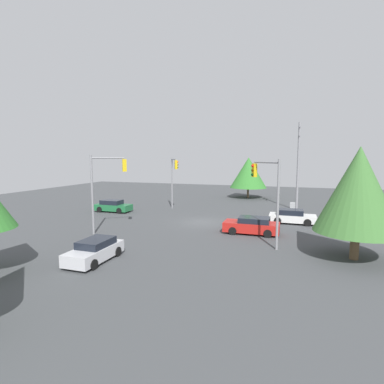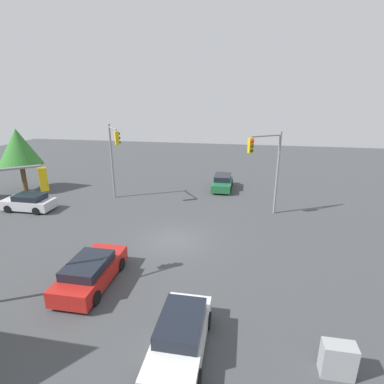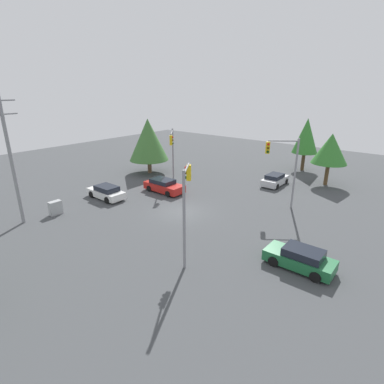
{
  "view_description": "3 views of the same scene",
  "coord_description": "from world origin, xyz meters",
  "px_view_note": "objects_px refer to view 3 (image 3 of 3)",
  "views": [
    {
      "loc": [
        28.15,
        8.28,
        6.45
      ],
      "look_at": [
        0.4,
        -0.98,
        3.04
      ],
      "focal_mm": 28.0,
      "sensor_mm": 36.0,
      "label": 1
    },
    {
      "loc": [
        -4.19,
        16.98,
        9.07
      ],
      "look_at": [
        -0.91,
        -1.36,
        2.94
      ],
      "focal_mm": 28.0,
      "sensor_mm": 36.0,
      "label": 2
    },
    {
      "loc": [
        -19.19,
        -16.8,
        10.92
      ],
      "look_at": [
        -1.03,
        -2.0,
        2.68
      ],
      "focal_mm": 28.0,
      "sensor_mm": 36.0,
      "label": 3
    }
  ],
  "objects_px": {
    "electrical_cabinet": "(56,208)",
    "traffic_signal_cross": "(285,162)",
    "traffic_signal_aux": "(186,198)",
    "sedan_green": "(300,258)",
    "sedan_white": "(106,192)",
    "traffic_signal_main": "(172,148)",
    "sedan_red": "(164,186)",
    "sedan_silver": "(275,180)"
  },
  "relations": [
    {
      "from": "sedan_red",
      "to": "sedan_silver",
      "type": "distance_m",
      "value": 13.02
    },
    {
      "from": "sedan_red",
      "to": "sedan_silver",
      "type": "xyz_separation_m",
      "value": [
        9.92,
        -8.43,
        -0.04
      ]
    },
    {
      "from": "traffic_signal_main",
      "to": "traffic_signal_aux",
      "type": "relative_size",
      "value": 0.98
    },
    {
      "from": "traffic_signal_cross",
      "to": "traffic_signal_aux",
      "type": "distance_m",
      "value": 12.67
    },
    {
      "from": "sedan_green",
      "to": "electrical_cabinet",
      "type": "relative_size",
      "value": 3.41
    },
    {
      "from": "sedan_green",
      "to": "traffic_signal_main",
      "type": "bearing_deg",
      "value": 66.14
    },
    {
      "from": "sedan_silver",
      "to": "sedan_green",
      "type": "xyz_separation_m",
      "value": [
        -15.05,
        -8.54,
        0.02
      ]
    },
    {
      "from": "sedan_red",
      "to": "sedan_green",
      "type": "bearing_deg",
      "value": 73.16
    },
    {
      "from": "traffic_signal_aux",
      "to": "traffic_signal_cross",
      "type": "bearing_deg",
      "value": -38.25
    },
    {
      "from": "sedan_white",
      "to": "sedan_green",
      "type": "height_order",
      "value": "sedan_green"
    },
    {
      "from": "traffic_signal_cross",
      "to": "electrical_cabinet",
      "type": "height_order",
      "value": "traffic_signal_cross"
    },
    {
      "from": "sedan_white",
      "to": "sedan_green",
      "type": "relative_size",
      "value": 1.02
    },
    {
      "from": "traffic_signal_aux",
      "to": "sedan_silver",
      "type": "bearing_deg",
      "value": -26.37
    },
    {
      "from": "sedan_red",
      "to": "sedan_silver",
      "type": "bearing_deg",
      "value": 139.64
    },
    {
      "from": "sedan_red",
      "to": "traffic_signal_cross",
      "type": "height_order",
      "value": "traffic_signal_cross"
    },
    {
      "from": "sedan_silver",
      "to": "electrical_cabinet",
      "type": "relative_size",
      "value": 3.25
    },
    {
      "from": "traffic_signal_main",
      "to": "traffic_signal_cross",
      "type": "bearing_deg",
      "value": 53.88
    },
    {
      "from": "sedan_red",
      "to": "traffic_signal_aux",
      "type": "bearing_deg",
      "value": 50.33
    },
    {
      "from": "sedan_silver",
      "to": "traffic_signal_cross",
      "type": "xyz_separation_m",
      "value": [
        -6.17,
        -3.37,
        3.8
      ]
    },
    {
      "from": "sedan_white",
      "to": "sedan_red",
      "type": "relative_size",
      "value": 0.95
    },
    {
      "from": "sedan_white",
      "to": "sedan_green",
      "type": "xyz_separation_m",
      "value": [
        0.1,
        -20.18,
        0.01
      ]
    },
    {
      "from": "sedan_silver",
      "to": "sedan_red",
      "type": "bearing_deg",
      "value": -130.36
    },
    {
      "from": "traffic_signal_cross",
      "to": "sedan_white",
      "type": "bearing_deg",
      "value": -5.72
    },
    {
      "from": "traffic_signal_main",
      "to": "traffic_signal_aux",
      "type": "distance_m",
      "value": 16.95
    },
    {
      "from": "sedan_red",
      "to": "traffic_signal_cross",
      "type": "xyz_separation_m",
      "value": [
        3.75,
        -11.8,
        3.77
      ]
    },
    {
      "from": "electrical_cabinet",
      "to": "traffic_signal_cross",
      "type": "bearing_deg",
      "value": -46.35
    },
    {
      "from": "sedan_white",
      "to": "traffic_signal_aux",
      "type": "xyz_separation_m",
      "value": [
        -3.63,
        -13.9,
        3.67
      ]
    },
    {
      "from": "sedan_green",
      "to": "electrical_cabinet",
      "type": "height_order",
      "value": "sedan_green"
    },
    {
      "from": "sedan_silver",
      "to": "traffic_signal_aux",
      "type": "distance_m",
      "value": 19.27
    },
    {
      "from": "sedan_red",
      "to": "traffic_signal_aux",
      "type": "relative_size",
      "value": 0.71
    },
    {
      "from": "traffic_signal_cross",
      "to": "traffic_signal_main",
      "type": "bearing_deg",
      "value": -33.37
    },
    {
      "from": "electrical_cabinet",
      "to": "traffic_signal_main",
      "type": "bearing_deg",
      "value": -7.73
    },
    {
      "from": "traffic_signal_main",
      "to": "electrical_cabinet",
      "type": "bearing_deg",
      "value": -47.1
    },
    {
      "from": "sedan_white",
      "to": "sedan_green",
      "type": "distance_m",
      "value": 20.18
    },
    {
      "from": "sedan_white",
      "to": "sedan_silver",
      "type": "relative_size",
      "value": 1.07
    },
    {
      "from": "sedan_silver",
      "to": "traffic_signal_cross",
      "type": "relative_size",
      "value": 0.61
    },
    {
      "from": "sedan_silver",
      "to": "traffic_signal_main",
      "type": "distance_m",
      "value": 12.57
    },
    {
      "from": "sedan_white",
      "to": "traffic_signal_cross",
      "type": "bearing_deg",
      "value": -59.09
    },
    {
      "from": "sedan_green",
      "to": "sedan_red",
      "type": "bearing_deg",
      "value": 73.16
    },
    {
      "from": "traffic_signal_aux",
      "to": "sedan_green",
      "type": "bearing_deg",
      "value": -92.52
    },
    {
      "from": "sedan_red",
      "to": "sedan_green",
      "type": "height_order",
      "value": "sedan_red"
    },
    {
      "from": "sedan_green",
      "to": "traffic_signal_aux",
      "type": "relative_size",
      "value": 0.66
    }
  ]
}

